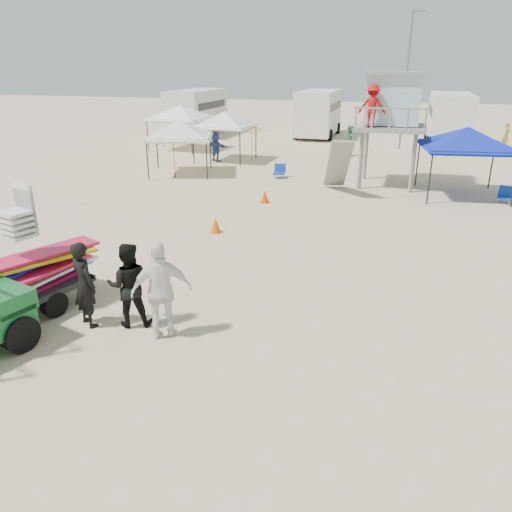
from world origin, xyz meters
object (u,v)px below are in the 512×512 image
(surf_trailer, at_px, (30,267))
(man_left, at_px, (85,284))
(canopy_blue, at_px, (469,131))
(lifeguard_tower, at_px, (391,104))

(surf_trailer, relative_size, man_left, 1.57)
(man_left, relative_size, canopy_blue, 0.50)
(man_left, bearing_deg, surf_trailer, 18.33)
(canopy_blue, bearing_deg, lifeguard_tower, 157.76)
(surf_trailer, relative_size, canopy_blue, 0.78)
(surf_trailer, bearing_deg, canopy_blue, 53.81)
(surf_trailer, relative_size, lifeguard_tower, 0.61)
(man_left, distance_m, lifeguard_tower, 16.03)
(lifeguard_tower, bearing_deg, surf_trailer, -114.64)
(lifeguard_tower, bearing_deg, man_left, -109.19)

